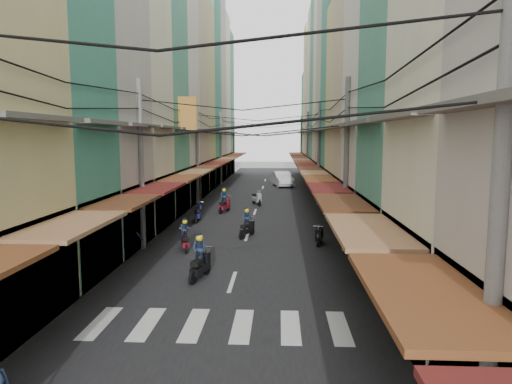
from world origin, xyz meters
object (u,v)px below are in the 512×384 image
(market_umbrella, at_px, (474,276))
(traffic_sign, at_px, (430,253))
(white_car, at_px, (282,186))
(bicycle, at_px, (393,259))

(market_umbrella, xyz_separation_m, traffic_sign, (-0.76, 1.09, 0.32))
(white_car, xyz_separation_m, traffic_sign, (3.85, -37.45, 2.30))
(bicycle, height_order, traffic_sign, traffic_sign)
(market_umbrella, bearing_deg, bicycle, 88.52)
(white_car, height_order, traffic_sign, traffic_sign)
(bicycle, bearing_deg, traffic_sign, 167.30)
(white_car, height_order, market_umbrella, market_umbrella)
(white_car, bearing_deg, traffic_sign, -96.51)
(white_car, bearing_deg, bicycle, -93.11)
(market_umbrella, bearing_deg, traffic_sign, 124.83)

